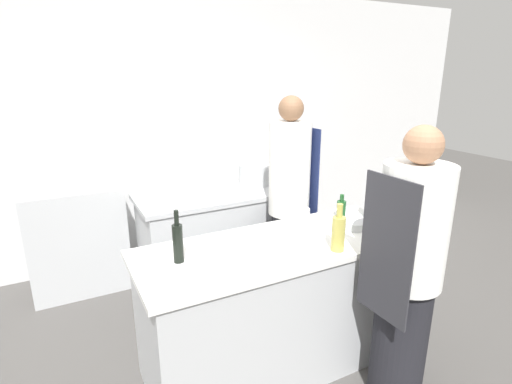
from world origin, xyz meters
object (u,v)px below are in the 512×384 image
Objects in this scene: bowl_prep_small at (291,233)px; bowl_mixing_large at (305,250)px; bowl_ceramic_blue at (354,224)px; stockpot at (254,174)px; chef_at_stove at (289,204)px; oven_range at (78,237)px; bottle_wine at (178,242)px; bottle_olive_oil at (374,216)px; bottle_vinegar at (338,232)px; chef_at_prep_near at (407,273)px; bottle_sauce at (341,209)px; bottle_cooking_oil at (303,219)px; bottle_water at (371,204)px.

bowl_mixing_large is at bearing -102.13° from bowl_prep_small.
bowl_ceramic_blue is 0.61× the size of stockpot.
chef_at_stove is 9.38× the size of bowl_mixing_large.
bottle_wine is (0.47, -1.73, 0.55)m from oven_range.
bottle_olive_oil reaches higher than bowl_mixing_large.
chef_at_stove is at bearing 63.40° from bowl_mixing_large.
bowl_prep_small is 1.34m from stockpot.
chef_at_prep_near is at bearing -52.95° from bottle_vinegar.
bottle_vinegar is 1.65× the size of bottle_sauce.
stockpot is (1.14, 1.25, -0.02)m from bottle_wine.
bottle_olive_oil is (1.86, -1.84, 0.50)m from oven_range.
bottle_wine is 0.90m from bottle_cooking_oil.
bottle_cooking_oil is at bearing 93.65° from bottle_vinegar.
bottle_cooking_oil is (-0.02, 0.35, -0.03)m from bottle_vinegar.
stockpot is (-0.03, 1.89, 0.16)m from chef_at_prep_near.
bottle_water is at bearing 20.88° from bowl_mixing_large.
bottle_vinegar is 1.58× the size of bowl_mixing_large.
bowl_mixing_large is at bearing -106.13° from stockpot.
bottle_cooking_oil is 0.86× the size of bottle_water.
bottle_water is at bearing -73.37° from stockpot.
bottle_vinegar is at bearing -149.41° from bottle_water.
bottle_vinegar is at bearing -144.45° from bowl_ceramic_blue.
bottle_vinegar reaches higher than bottle_olive_oil.
bottle_vinegar is at bearing -86.35° from bottle_cooking_oil.
bottle_cooking_oil is (-0.24, -0.57, 0.10)m from chef_at_stove.
bottle_cooking_oil is 0.61m from bottle_water.
bowl_mixing_large is (1.17, -1.99, 0.46)m from oven_range.
chef_at_prep_near is at bearing -113.28° from bottle_olive_oil.
bottle_wine is 1.07× the size of stockpot.
stockpot is at bearing 78.55° from bottle_cooking_oil.
bowl_prep_small is (0.75, -0.02, -0.09)m from bottle_wine.
bottle_cooking_oil is 0.42m from bottle_sauce.
bowl_ceramic_blue is at bearing -46.29° from oven_range.
bowl_ceramic_blue is at bearing -3.10° from bottle_wine.
bottle_cooking_oil is at bearing -167.04° from bottle_sauce.
stockpot is at bearing 94.76° from bowl_ceramic_blue.
bowl_prep_small is 0.88× the size of bowl_ceramic_blue.
bottle_wine is 1.66× the size of bowl_mixing_large.
bottle_wine is 0.76m from bowl_prep_small.
bottle_water reaches higher than bottle_cooking_oil.
bottle_cooking_oil is at bearing -101.45° from stockpot.
chef_at_stove is at bearing -34.85° from oven_range.
bottle_sauce reaches higher than bowl_mixing_large.
bottle_cooking_oil is 1.28× the size of bowl_ceramic_blue.
bottle_wine reaches higher than bowl_mixing_large.
bowl_prep_small is at bearing -1.89° from bottle_wine.
chef_at_prep_near is 1.90m from stockpot.
bowl_prep_small is at bearing 120.44° from bottle_vinegar.
bottle_water is (0.20, -0.10, 0.04)m from bottle_sauce.
bottle_vinegar reaches higher than bottle_cooking_oil.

